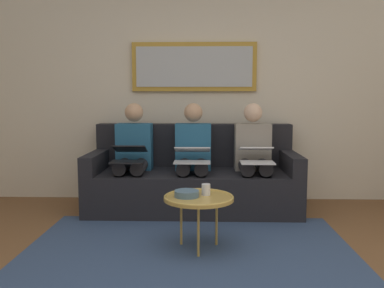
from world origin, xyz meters
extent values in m
cube|color=beige|center=(0.00, -2.60, 1.30)|extent=(6.00, 0.12, 2.60)
cube|color=#33476B|center=(0.00, -0.85, 0.00)|extent=(2.60, 1.80, 0.01)
cube|color=black|center=(0.00, -2.05, 0.21)|extent=(2.20, 0.90, 0.42)
cube|color=black|center=(0.00, -2.40, 0.66)|extent=(2.20, 0.20, 0.48)
cube|color=black|center=(-1.03, -2.05, 0.52)|extent=(0.14, 0.90, 0.20)
cube|color=black|center=(1.03, -2.05, 0.52)|extent=(0.14, 0.90, 0.20)
cube|color=#B7892D|center=(0.00, -2.51, 1.55)|extent=(1.43, 0.04, 0.56)
cube|color=#B2B7BC|center=(0.00, -2.48, 1.55)|extent=(1.33, 0.01, 0.46)
cylinder|color=tan|center=(-0.08, -0.90, 0.41)|extent=(0.55, 0.55, 0.03)
torus|color=tan|center=(-0.08, -0.90, 0.42)|extent=(0.55, 0.55, 0.02)
cylinder|color=#B28E42|center=(-0.08, -0.73, 0.20)|extent=(0.02, 0.02, 0.40)
cylinder|color=#B28E42|center=(-0.22, -0.98, 0.20)|extent=(0.02, 0.02, 0.40)
cylinder|color=#B28E42|center=(0.07, -0.98, 0.20)|extent=(0.02, 0.02, 0.40)
cylinder|color=silver|center=(-0.13, -0.96, 0.47)|extent=(0.07, 0.07, 0.09)
cylinder|color=slate|center=(0.02, -0.90, 0.45)|extent=(0.19, 0.19, 0.05)
cube|color=gray|center=(-0.64, -2.15, 0.67)|extent=(0.38, 0.22, 0.50)
sphere|color=beige|center=(-0.64, -2.15, 1.04)|extent=(0.20, 0.20, 0.20)
cylinder|color=#232328|center=(-0.73, -1.94, 0.49)|extent=(0.14, 0.42, 0.14)
cylinder|color=#232328|center=(-0.55, -1.94, 0.49)|extent=(0.14, 0.42, 0.14)
cylinder|color=#232328|center=(-0.73, -1.73, 0.21)|extent=(0.11, 0.11, 0.42)
cylinder|color=#232328|center=(-0.55, -1.73, 0.21)|extent=(0.11, 0.11, 0.42)
cube|color=white|center=(-0.64, -1.73, 0.57)|extent=(0.33, 0.23, 0.01)
cube|color=white|center=(-0.64, -1.87, 0.69)|extent=(0.33, 0.23, 0.06)
cube|color=#A5C6EA|center=(-0.64, -1.87, 0.69)|extent=(0.30, 0.20, 0.05)
cube|color=#235B84|center=(0.00, -2.15, 0.67)|extent=(0.38, 0.22, 0.50)
sphere|color=tan|center=(0.00, -2.15, 1.04)|extent=(0.20, 0.20, 0.20)
cylinder|color=#232328|center=(-0.09, -1.94, 0.49)|extent=(0.14, 0.42, 0.14)
cylinder|color=#232328|center=(0.09, -1.94, 0.49)|extent=(0.14, 0.42, 0.14)
cylinder|color=#232328|center=(-0.09, -1.73, 0.21)|extent=(0.11, 0.11, 0.42)
cylinder|color=#232328|center=(0.09, -1.73, 0.21)|extent=(0.11, 0.11, 0.42)
cube|color=silver|center=(0.00, -1.73, 0.57)|extent=(0.36, 0.21, 0.01)
cube|color=silver|center=(0.00, -1.87, 0.67)|extent=(0.36, 0.21, 0.07)
cube|color=#A5C6EA|center=(0.00, -1.86, 0.68)|extent=(0.32, 0.18, 0.06)
cube|color=#235B84|center=(0.64, -2.15, 0.67)|extent=(0.38, 0.22, 0.50)
sphere|color=tan|center=(0.64, -2.15, 1.04)|extent=(0.20, 0.20, 0.20)
cylinder|color=#232328|center=(0.55, -1.94, 0.49)|extent=(0.14, 0.42, 0.14)
cylinder|color=#232328|center=(0.73, -1.94, 0.49)|extent=(0.14, 0.42, 0.14)
cylinder|color=#232328|center=(0.55, -1.73, 0.21)|extent=(0.11, 0.11, 0.42)
cylinder|color=#232328|center=(0.73, -1.73, 0.21)|extent=(0.11, 0.11, 0.42)
cube|color=black|center=(0.64, -1.73, 0.57)|extent=(0.33, 0.23, 0.01)
cube|color=black|center=(0.64, -1.88, 0.68)|extent=(0.33, 0.21, 0.09)
cube|color=#A5C6EA|center=(0.64, -1.88, 0.68)|extent=(0.30, 0.19, 0.08)
camera|label=1|loc=(-0.12, 2.24, 1.20)|focal=38.15mm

